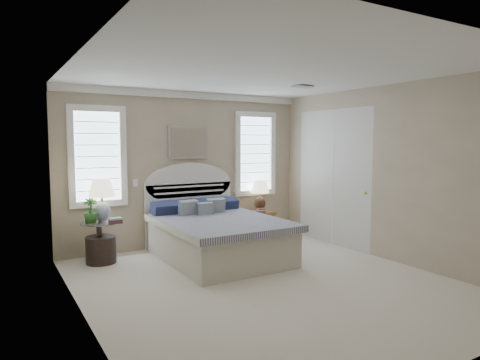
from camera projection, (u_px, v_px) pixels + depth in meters
name	position (u px, v px, depth m)	size (l,w,h in m)	color
floor	(267.00, 283.00, 5.54)	(4.50, 5.00, 0.01)	beige
ceiling	(268.00, 71.00, 5.30)	(4.50, 5.00, 0.01)	white
wall_back	(188.00, 169.00, 7.57)	(4.50, 0.02, 2.70)	tan
wall_left	(82.00, 190.00, 4.28)	(0.02, 5.00, 2.70)	tan
wall_right	(388.00, 173.00, 6.57)	(0.02, 5.00, 2.70)	tan
crown_molding	(188.00, 95.00, 7.42)	(4.50, 0.08, 0.12)	white
hvac_vent	(303.00, 87.00, 6.60)	(0.30, 0.20, 0.02)	#B2B2B2
switch_plate	(135.00, 183.00, 7.09)	(0.08, 0.01, 0.12)	white
window_left	(98.00, 156.00, 6.74)	(0.90, 0.06, 1.60)	silver
window_right	(255.00, 154.00, 8.24)	(0.90, 0.06, 1.60)	silver
painting	(188.00, 142.00, 7.49)	(0.74, 0.04, 0.58)	silver
closet_door	(333.00, 177.00, 7.60)	(0.02, 1.80, 2.40)	silver
bed	(215.00, 233.00, 6.76)	(1.72, 2.28, 1.47)	beige
side_table_left	(99.00, 238.00, 6.43)	(0.56, 0.56, 0.63)	black
nightstand_right	(260.00, 219.00, 8.01)	(0.50, 0.40, 0.53)	olive
floor_pot	(101.00, 250.00, 6.46)	(0.45, 0.45, 0.41)	black
lamp_left	(102.00, 195.00, 6.47)	(0.49, 0.49, 0.65)	white
lamp_right	(260.00, 192.00, 8.13)	(0.41, 0.41, 0.58)	black
potted_plant	(90.00, 210.00, 6.34)	(0.20, 0.20, 0.36)	#2E6F2C
books_left	(115.00, 221.00, 6.31)	(0.20, 0.15, 0.08)	maroon
books_right	(261.00, 211.00, 7.83)	(0.18, 0.15, 0.08)	maroon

